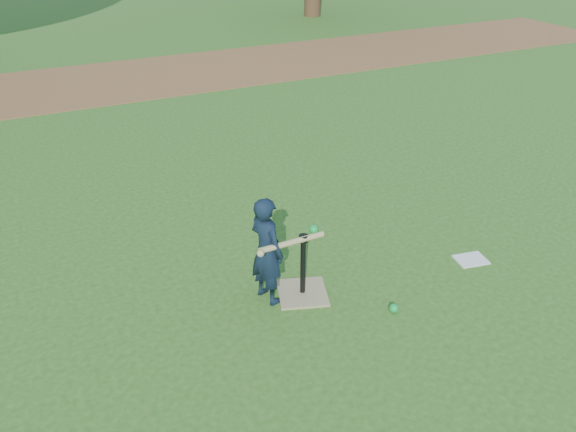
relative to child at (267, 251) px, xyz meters
name	(u,v)px	position (x,y,z in m)	size (l,w,h in m)	color
ground	(297,287)	(0.31, 0.03, -0.50)	(80.00, 80.00, 0.00)	#285116
dirt_strip	(127,79)	(0.31, 7.53, -0.49)	(24.00, 3.00, 0.01)	brown
child	(267,251)	(0.00, 0.00, 0.00)	(0.36, 0.24, 1.00)	black
wiffle_ball_ground	(394,308)	(0.89, -0.65, -0.46)	(0.08, 0.08, 0.08)	#0D9739
clipboard	(471,260)	(2.04, -0.32, -0.49)	(0.30, 0.23, 0.01)	silver
batting_tee	(303,284)	(0.31, -0.08, -0.39)	(0.55, 0.55, 0.61)	#93815D
swing_action	(293,241)	(0.20, -0.10, 0.10)	(0.63, 0.17, 0.11)	tan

